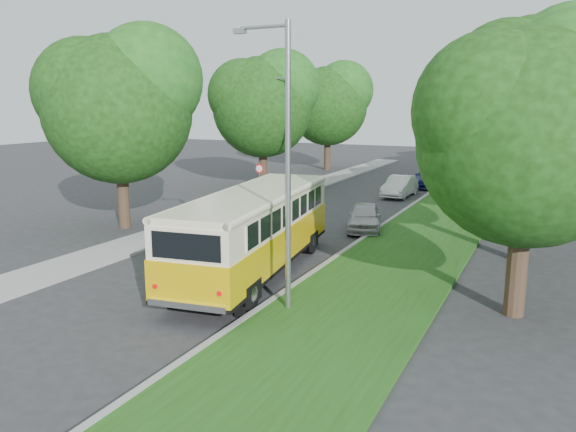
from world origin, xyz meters
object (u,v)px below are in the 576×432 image
at_px(car_silver, 364,217).
at_px(car_white, 400,186).
at_px(car_grey, 437,175).
at_px(vintage_bus, 255,233).
at_px(lamppost_near, 285,159).
at_px(car_blue, 430,178).
at_px(lamppost_far, 287,131).

relative_size(car_silver, car_white, 0.94).
bearing_deg(car_grey, vintage_bus, -97.66).
xyz_separation_m(lamppost_near, car_white, (-2.18, 21.07, -3.71)).
bearing_deg(vintage_bus, car_silver, 73.47).
relative_size(lamppost_near, car_blue, 1.80).
bearing_deg(lamppost_near, car_white, 95.91).
bearing_deg(car_white, car_silver, -82.71).
distance_m(car_silver, car_white, 10.19).
bearing_deg(car_silver, lamppost_far, 119.12).
relative_size(lamppost_far, vintage_bus, 0.75).
height_order(vintage_bus, car_silver, vintage_bus).
xyz_separation_m(lamppost_near, car_grey, (-1.21, 28.07, -3.71)).
bearing_deg(car_white, vintage_bus, -89.07).
relative_size(lamppost_far, car_grey, 1.59).
bearing_deg(car_white, car_grey, 83.87).
xyz_separation_m(lamppost_far, car_blue, (7.57, 7.60, -3.47)).
xyz_separation_m(car_white, car_grey, (0.97, 7.00, 0.00)).
height_order(lamppost_near, car_blue, lamppost_near).
bearing_deg(car_silver, vintage_bus, -114.99).
distance_m(lamppost_near, vintage_bus, 4.63).
distance_m(lamppost_near, car_white, 21.51).
height_order(lamppost_near, lamppost_far, lamppost_near).
bearing_deg(vintage_bus, lamppost_near, -55.18).
bearing_deg(car_silver, car_white, 79.11).
relative_size(lamppost_near, car_silver, 2.13).
bearing_deg(car_blue, car_white, -87.07).
xyz_separation_m(lamppost_near, lamppost_far, (-8.91, 18.50, -0.25)).
relative_size(vintage_bus, car_grey, 2.12).
bearing_deg(lamppost_far, car_blue, 45.09).
distance_m(lamppost_near, car_silver, 11.61).
distance_m(vintage_bus, car_blue, 23.48).
xyz_separation_m(car_blue, car_grey, (0.13, 1.97, 0.01)).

